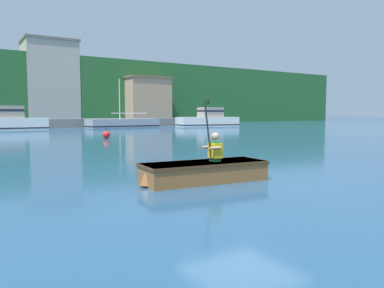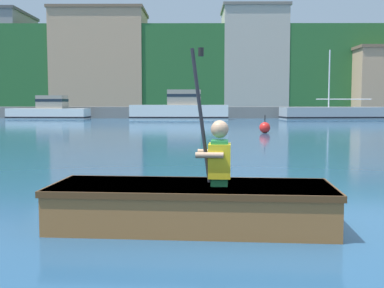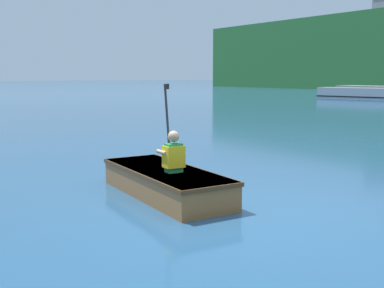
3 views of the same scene
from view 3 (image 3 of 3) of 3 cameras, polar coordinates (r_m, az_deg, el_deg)
The scene contains 4 objects.
ground_plane at distance 6.67m, azimuth 5.81°, elevation -8.01°, with size 300.00×300.00×0.00m, color navy.
moored_boat_dock_west_inner at distance 41.11m, azimuth 18.61°, elevation 5.71°, with size 5.88×3.03×0.85m.
rowboat_foreground at distance 7.48m, azimuth -3.30°, elevation -4.31°, with size 2.85×1.18×0.42m.
person_paddler at distance 7.14m, azimuth -2.23°, elevation -1.10°, with size 0.40×0.37×1.31m.
Camera 3 is at (4.83, -4.21, 1.85)m, focal length 45.00 mm.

